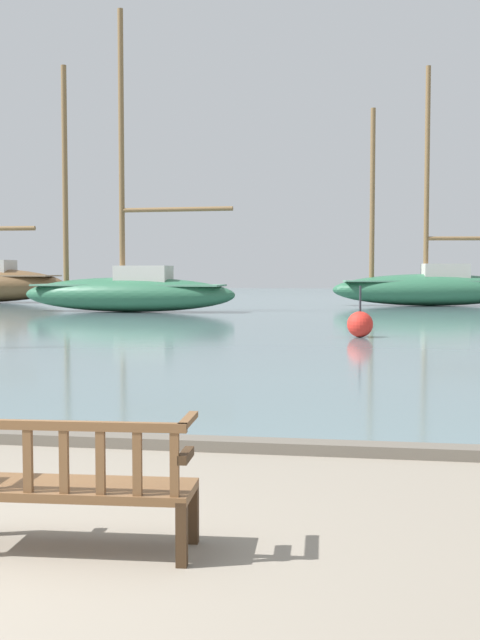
% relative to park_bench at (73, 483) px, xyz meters
% --- Properties ---
extents(harbor_water, '(100.00, 80.00, 0.08)m').
position_rel_park_bench_xyz_m(harbor_water, '(-0.82, 43.34, -0.43)').
color(harbor_water, slate).
rests_on(harbor_water, ground).
extents(quay_edge_kerb, '(40.00, 0.30, 0.12)m').
position_rel_park_bench_xyz_m(quay_edge_kerb, '(-0.82, 3.19, -0.41)').
color(quay_edge_kerb, '#675F54').
rests_on(quay_edge_kerb, ground).
extents(park_bench, '(1.63, 0.61, 0.92)m').
position_rel_park_bench_xyz_m(park_bench, '(0.00, 0.00, 0.00)').
color(park_bench, '#3D2A19').
rests_on(park_bench, ground).
extents(sailboat_nearest_starboard, '(10.02, 2.98, 13.40)m').
position_rel_park_bench_xyz_m(sailboat_nearest_starboard, '(-8.88, 29.72, 0.66)').
color(sailboat_nearest_starboard, '#2D6647').
rests_on(sailboat_nearest_starboard, harbor_water).
extents(sailboat_distant_harbor, '(10.57, 3.75, 12.55)m').
position_rel_park_bench_xyz_m(sailboat_distant_harbor, '(5.03, 38.60, 0.68)').
color(sailboat_distant_harbor, '#2D6647').
rests_on(sailboat_distant_harbor, harbor_water).
extents(channel_buoy, '(0.71, 0.71, 1.41)m').
position_rel_park_bench_xyz_m(channel_buoy, '(1.64, 17.19, -0.03)').
color(channel_buoy, red).
rests_on(channel_buoy, harbor_water).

